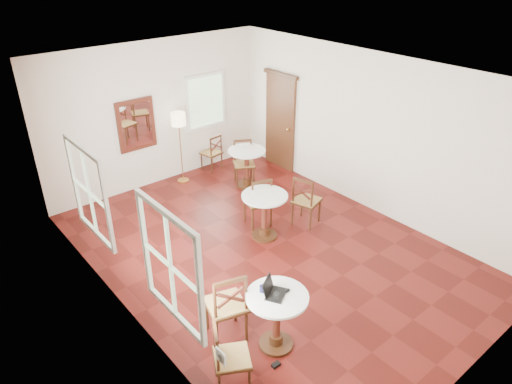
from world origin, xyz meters
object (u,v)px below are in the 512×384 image
Objects in this scene: laptop at (273,291)px; floor_lamp at (179,124)px; cafe_table_near at (277,315)px; power_adapter at (276,365)px; chair_near_a at (226,305)px; navy_mug at (263,289)px; chair_back_b at (244,163)px; chair_mid_a at (258,201)px; cafe_table_mid at (265,211)px; water_glass at (276,296)px; chair_back_a at (212,153)px; chair_near_b at (230,357)px; cafe_table_back at (247,164)px; chair_mid_b at (306,201)px; mouse at (287,290)px.

floor_lamp is at bearing 40.17° from laptop.
cafe_table_near reaches higher than power_adapter.
chair_near_a reaches higher than navy_mug.
floor_lamp reaches higher than chair_back_b.
cafe_table_mid is at bearing 79.99° from chair_mid_a.
chair_mid_a is 3.05m from water_glass.
chair_near_a is 0.75m from water_glass.
cafe_table_mid is at bearing 62.83° from chair_back_a.
floor_lamp is at bearing 166.67° from chair_back_b.
power_adapter is (-2.82, -4.16, -0.45)m from chair_back_b.
chair_mid_a is at bearing 54.01° from water_glass.
chair_back_b is (3.42, 4.03, 0.02)m from chair_near_b.
cafe_table_near is 2.21× the size of laptop.
laptop is at bearing -124.82° from cafe_table_back.
power_adapter is (0.16, -0.79, -0.51)m from chair_near_a.
chair_back_a is (0.89, 2.86, -0.09)m from cafe_table_mid.
navy_mug is 1.05× the size of water_glass.
floor_lamp is at bearing 71.56° from cafe_table_near.
cafe_table_back is at bearing 53.68° from navy_mug.
chair_near_a is 9.93× the size of navy_mug.
cafe_table_mid is 3.20m from chair_near_b.
navy_mug is at bearing 51.97° from chair_back_a.
chair_back_b is (0.17, 2.03, -0.02)m from chair_mid_b.
chair_mid_a reaches higher than chair_near_b.
chair_back_a is 5.44m from laptop.
cafe_table_mid is 0.89× the size of chair_back_b.
water_glass is at bearing -93.61° from chair_back_b.
cafe_table_near is 7.65× the size of power_adapter.
cafe_table_mid is 0.86× the size of chair_mid_b.
chair_mid_b is 3.14m from water_glass.
cafe_table_mid is 7.79× the size of navy_mug.
chair_back_b is 10.35× the size of mouse.
mouse is at bearing 112.07° from chair_mid_b.
chair_back_a is at bearing 62.54° from power_adapter.
chair_back_b is at bearing 55.89° from power_adapter.
water_glass reaches higher than mouse.
floor_lamp is (2.44, 4.95, 0.87)m from chair_near_b.
chair_mid_b is at bearing -94.01° from cafe_table_back.
cafe_table_back is at bearing -106.24° from chair_mid_a.
power_adapter is at bearing 117.85° from chair_near_a.
laptop is (-1.64, -4.77, -0.44)m from floor_lamp.
chair_back_a is 9.41× the size of mouse.
cafe_table_back is (2.55, 3.76, 0.00)m from cafe_table_near.
chair_near_a is at bearing -142.35° from cafe_table_mid.
chair_near_b is at bearing 47.02° from chair_back_a.
chair_back_b is (0.15, -0.98, 0.04)m from chair_back_a.
chair_back_b is 2.53× the size of laptop.
cafe_table_back is 0.91× the size of chair_near_b.
chair_back_a is at bearing 95.21° from cafe_table_back.
chair_near_b is 2.45× the size of laptop.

